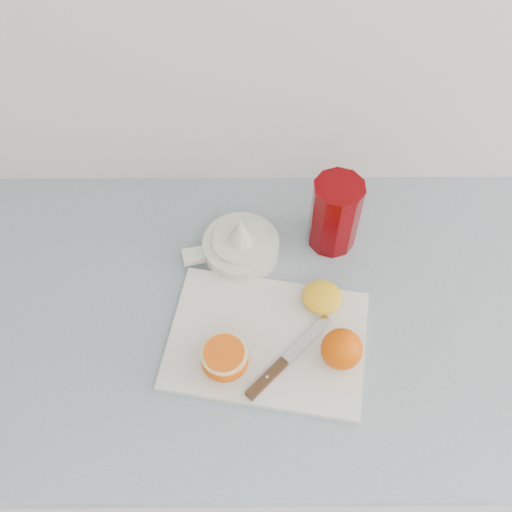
% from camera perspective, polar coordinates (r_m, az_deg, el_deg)
% --- Properties ---
extents(counter, '(2.34, 0.64, 0.89)m').
position_cam_1_polar(counter, '(1.39, 3.65, -14.14)').
color(counter, silver).
rests_on(counter, ground).
extents(cutting_board, '(0.36, 0.28, 0.01)m').
position_cam_1_polar(cutting_board, '(0.95, 1.12, -8.39)').
color(cutting_board, silver).
rests_on(cutting_board, counter).
extents(whole_orange, '(0.07, 0.07, 0.07)m').
position_cam_1_polar(whole_orange, '(0.91, 8.57, -9.19)').
color(whole_orange, '#F76600').
rests_on(whole_orange, cutting_board).
extents(half_orange, '(0.08, 0.08, 0.05)m').
position_cam_1_polar(half_orange, '(0.91, -3.15, -10.22)').
color(half_orange, '#F76600').
rests_on(half_orange, cutting_board).
extents(squeezed_shell, '(0.07, 0.07, 0.03)m').
position_cam_1_polar(squeezed_shell, '(0.97, 6.63, -4.09)').
color(squeezed_shell, yellow).
rests_on(squeezed_shell, cutting_board).
extents(paring_knife, '(0.15, 0.15, 0.01)m').
position_cam_1_polar(paring_knife, '(0.92, 1.85, -11.44)').
color(paring_knife, '#443118').
rests_on(paring_knife, cutting_board).
extents(citrus_juicer, '(0.18, 0.14, 0.09)m').
position_cam_1_polar(citrus_juicer, '(1.03, -1.60, 1.12)').
color(citrus_juicer, white).
rests_on(citrus_juicer, counter).
extents(red_tumbler, '(0.09, 0.09, 0.15)m').
position_cam_1_polar(red_tumbler, '(1.03, 7.87, 3.95)').
color(red_tumbler, '#6A0003').
rests_on(red_tumbler, counter).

